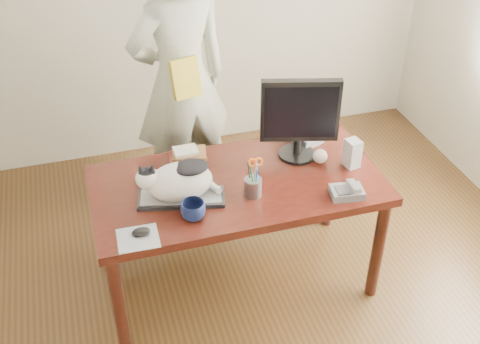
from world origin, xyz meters
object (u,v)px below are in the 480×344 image
at_px(keyboard, 181,198).
at_px(phone, 347,191).
at_px(desk, 234,195).
at_px(calculator, 304,136).
at_px(monitor, 300,115).
at_px(speaker, 352,153).
at_px(pen_cup, 253,185).
at_px(book_stack, 188,156).
at_px(person, 181,82).
at_px(baseball, 320,156).
at_px(mouse, 141,232).
at_px(coffee_mug, 193,211).
at_px(cat, 177,180).

relative_size(keyboard, phone, 2.56).
relative_size(desk, keyboard, 3.33).
bearing_deg(calculator, keyboard, -177.64).
xyz_separation_m(monitor, speaker, (0.26, -0.17, -0.20)).
bearing_deg(speaker, phone, -130.06).
xyz_separation_m(pen_cup, book_stack, (-0.26, 0.41, -0.03)).
xyz_separation_m(speaker, person, (-0.78, 0.93, 0.11)).
xyz_separation_m(speaker, book_stack, (-0.88, 0.31, -0.05)).
bearing_deg(person, phone, 105.15).
bearing_deg(book_stack, desk, -36.04).
distance_m(phone, baseball, 0.33).
bearing_deg(person, speaker, 116.61).
height_order(pen_cup, baseball, pen_cup).
relative_size(desk, book_stack, 7.01).
xyz_separation_m(mouse, coffee_mug, (0.27, 0.05, 0.03)).
height_order(desk, monitor, monitor).
bearing_deg(cat, person, 89.20).
bearing_deg(mouse, person, 70.71).
distance_m(pen_cup, book_stack, 0.49).
xyz_separation_m(cat, book_stack, (0.13, 0.35, -0.10)).
relative_size(phone, book_stack, 0.82).
height_order(monitor, book_stack, monitor).
distance_m(desk, coffee_mug, 0.48).
distance_m(cat, baseball, 0.86).
relative_size(cat, phone, 2.39).
bearing_deg(monitor, book_stack, -177.76).
bearing_deg(pen_cup, calculator, 43.27).
distance_m(mouse, coffee_mug, 0.28).
relative_size(coffee_mug, person, 0.07).
distance_m(book_stack, calculator, 0.73).
distance_m(mouse, person, 1.28).
relative_size(desk, baseball, 19.13).
distance_m(desk, speaker, 0.71).
bearing_deg(desk, keyboard, -155.81).
xyz_separation_m(monitor, phone, (0.12, -0.42, -0.25)).
xyz_separation_m(coffee_mug, calculator, (0.81, 0.54, -0.02)).
height_order(cat, phone, cat).
bearing_deg(coffee_mug, keyboard, 99.44).
height_order(desk, coffee_mug, coffee_mug).
height_order(keyboard, mouse, mouse).
bearing_deg(book_stack, calculator, 8.49).
height_order(keyboard, book_stack, book_stack).
height_order(phone, person, person).
xyz_separation_m(cat, person, (0.23, 0.96, 0.06)).
height_order(coffee_mug, baseball, coffee_mug).
bearing_deg(phone, coffee_mug, -174.52).
bearing_deg(calculator, coffee_mug, -167.96).
bearing_deg(keyboard, calculator, 36.24).
height_order(monitor, speaker, monitor).
relative_size(coffee_mug, speaker, 0.76).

